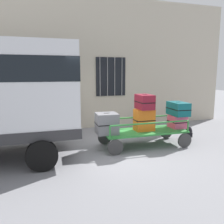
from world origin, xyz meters
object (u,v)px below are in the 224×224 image
at_px(luggage_cart, 144,133).
at_px(suitcase_center_bottom, 177,121).
at_px(suitcase_left_bottom, 107,123).
at_px(suitcase_center_middle, 178,109).
at_px(suitcase_midleft_bottom, 144,120).
at_px(backpack, 189,133).
at_px(suitcase_midleft_middle, 145,102).

bearing_deg(luggage_cart, suitcase_center_bottom, 1.62).
relative_size(suitcase_left_bottom, suitcase_center_bottom, 1.25).
height_order(suitcase_center_bottom, suitcase_center_middle, suitcase_center_middle).
bearing_deg(suitcase_midleft_bottom, suitcase_center_bottom, 1.68).
height_order(luggage_cart, backpack, luggage_cart).
bearing_deg(luggage_cart, suitcase_midleft_bottom, -90.00).
height_order(suitcase_left_bottom, suitcase_midleft_bottom, suitcase_midleft_bottom).
relative_size(suitcase_left_bottom, suitcase_midleft_middle, 0.98).
distance_m(suitcase_left_bottom, suitcase_center_bottom, 2.30).
relative_size(suitcase_center_middle, backpack, 1.72).
bearing_deg(backpack, suitcase_midleft_bottom, -174.33).
distance_m(suitcase_midleft_middle, backpack, 2.01).
xyz_separation_m(suitcase_midleft_bottom, suitcase_center_middle, (1.15, 0.02, 0.28)).
bearing_deg(luggage_cart, suitcase_left_bottom, -179.31).
relative_size(suitcase_midleft_middle, suitcase_center_middle, 0.84).
distance_m(suitcase_midleft_bottom, suitcase_center_middle, 1.18).
distance_m(suitcase_center_bottom, backpack, 0.70).
relative_size(suitcase_midleft_bottom, backpack, 1.45).
bearing_deg(suitcase_center_bottom, suitcase_left_bottom, -178.84).
bearing_deg(luggage_cart, backpack, 5.62).
xyz_separation_m(suitcase_midleft_middle, backpack, (1.67, 0.17, -1.10)).
bearing_deg(suitcase_center_bottom, luggage_cart, -178.38).
xyz_separation_m(suitcase_left_bottom, suitcase_center_bottom, (2.30, 0.05, -0.09)).
xyz_separation_m(luggage_cart, suitcase_center_middle, (1.15, 0.02, 0.68)).
height_order(suitcase_left_bottom, suitcase_midleft_middle, suitcase_midleft_middle).
height_order(suitcase_midleft_middle, backpack, suitcase_midleft_middle).
bearing_deg(suitcase_midleft_bottom, suitcase_center_middle, 1.15).
xyz_separation_m(luggage_cart, suitcase_midleft_middle, (0.00, -0.00, 0.94)).
height_order(luggage_cart, suitcase_midleft_bottom, suitcase_midleft_bottom).
relative_size(luggage_cart, backpack, 5.78).
relative_size(suitcase_center_bottom, suitcase_center_middle, 0.66).
xyz_separation_m(suitcase_left_bottom, backpack, (2.82, 0.18, -0.54)).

